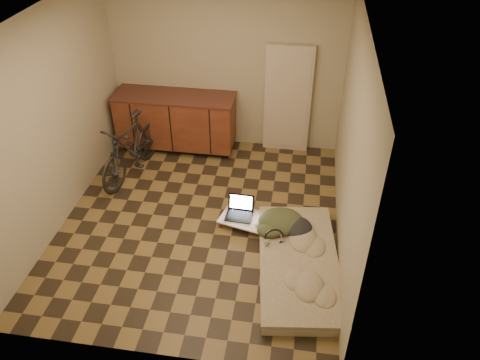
# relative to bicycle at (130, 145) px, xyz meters

# --- Properties ---
(room_shell) EXTENTS (3.50, 4.00, 2.60)m
(room_shell) POSITION_rel_bicycle_xyz_m (1.20, -0.88, 0.80)
(room_shell) COLOR brown
(room_shell) RESTS_ON ground
(cabinets) EXTENTS (1.84, 0.62, 0.91)m
(cabinets) POSITION_rel_bicycle_xyz_m (0.45, 0.83, -0.03)
(cabinets) COLOR black
(cabinets) RESTS_ON ground
(appliance_panel) EXTENTS (0.70, 0.10, 1.70)m
(appliance_panel) POSITION_rel_bicycle_xyz_m (2.15, 1.06, 0.35)
(appliance_panel) COLOR beige
(appliance_panel) RESTS_ON ground
(bicycle) EXTENTS (0.77, 1.60, 1.00)m
(bicycle) POSITION_rel_bicycle_xyz_m (0.00, 0.00, 0.00)
(bicycle) COLOR black
(bicycle) RESTS_ON ground
(futon) EXTENTS (1.11, 1.95, 0.16)m
(futon) POSITION_rel_bicycle_xyz_m (2.50, -1.55, -0.42)
(futon) COLOR #BDB497
(futon) RESTS_ON ground
(clothing_pile) EXTENTS (0.65, 0.57, 0.24)m
(clothing_pile) POSITION_rel_bicycle_xyz_m (2.30, -1.02, -0.22)
(clothing_pile) COLOR #394126
(clothing_pile) RESTS_ON futon
(headphones) EXTENTS (0.31, 0.30, 0.17)m
(headphones) POSITION_rel_bicycle_xyz_m (2.19, -1.33, -0.25)
(headphones) COLOR black
(headphones) RESTS_ON futon
(lap_desk) EXTENTS (0.72, 0.56, 0.11)m
(lap_desk) POSITION_rel_bicycle_xyz_m (1.80, -0.88, -0.40)
(lap_desk) COLOR brown
(lap_desk) RESTS_ON ground
(laptop) EXTENTS (0.35, 0.32, 0.23)m
(laptop) POSITION_rel_bicycle_xyz_m (1.70, -0.81, -0.34)
(laptop) COLOR black
(laptop) RESTS_ON lap_desk
(mouse) EXTENTS (0.11, 0.13, 0.04)m
(mouse) POSITION_rel_bicycle_xyz_m (1.95, -0.99, -0.37)
(mouse) COLOR white
(mouse) RESTS_ON lap_desk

